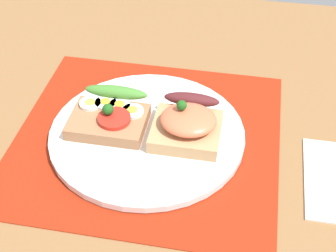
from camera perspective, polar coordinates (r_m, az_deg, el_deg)
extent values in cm
cube|color=olive|center=(72.12, -2.35, -2.34)|extent=(120.00, 90.00, 3.20)
cube|color=#98220D|center=(70.92, -2.38, -1.32)|extent=(37.07, 35.42, 0.30)
cylinder|color=white|center=(70.48, -2.40, -0.93)|extent=(27.49, 27.49, 1.01)
cube|color=#A06C47|center=(70.91, -6.77, 0.60)|extent=(10.63, 7.94, 1.80)
cylinder|color=red|center=(69.33, -6.17, 0.85)|extent=(4.59, 4.59, 0.60)
ellipsoid|color=#478631|center=(73.00, -5.96, 3.87)|extent=(9.35, 2.20, 1.80)
sphere|color=#1E5919|center=(69.41, -6.83, 2.02)|extent=(1.60, 1.60, 1.60)
cylinder|color=white|center=(72.40, -8.87, 2.54)|extent=(3.11, 3.11, 0.50)
cylinder|color=yellow|center=(72.20, -8.90, 2.74)|extent=(1.40, 1.40, 0.16)
cylinder|color=white|center=(72.19, -7.14, 2.61)|extent=(3.11, 3.11, 0.50)
cylinder|color=yellow|center=(71.99, -7.16, 2.81)|extent=(1.40, 1.40, 0.16)
cylinder|color=white|center=(71.53, -5.55, 2.34)|extent=(3.11, 3.11, 0.50)
cylinder|color=yellow|center=(71.32, -5.56, 2.54)|extent=(1.40, 1.40, 0.16)
cylinder|color=white|center=(70.38, -4.06, 1.68)|extent=(3.11, 3.11, 0.50)
cylinder|color=yellow|center=(70.17, -4.08, 1.89)|extent=(1.40, 1.40, 0.16)
cube|color=tan|center=(68.75, 2.09, -0.57)|extent=(9.38, 8.63, 1.94)
ellipsoid|color=#E76B46|center=(67.21, 2.32, 0.65)|extent=(7.69, 6.91, 2.28)
ellipsoid|color=#531E20|center=(71.12, 2.72, 3.05)|extent=(7.98, 2.20, 1.80)
sphere|color=#1E5919|center=(66.72, 1.58, 2.38)|extent=(1.40, 1.40, 1.40)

